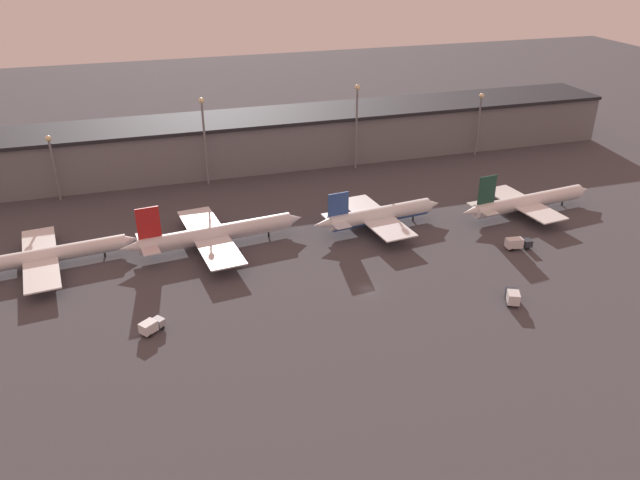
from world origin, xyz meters
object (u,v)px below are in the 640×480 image
at_px(service_vehicle_0, 518,243).
at_px(airplane_2, 379,215).
at_px(airplane_0, 46,256).
at_px(airplane_3, 528,202).
at_px(service_vehicle_1, 151,326).
at_px(airplane_1, 215,234).
at_px(service_vehicle_2, 513,296).

bearing_deg(service_vehicle_0, airplane_2, 149.58).
relative_size(airplane_0, service_vehicle_0, 6.33).
height_order(airplane_0, service_vehicle_0, airplane_0).
distance_m(airplane_3, service_vehicle_1, 114.40).
distance_m(airplane_1, airplane_2, 45.88).
bearing_deg(airplane_0, service_vehicle_0, -19.14).
xyz_separation_m(airplane_2, service_vehicle_1, (-64.61, -33.60, -2.17)).
height_order(airplane_3, service_vehicle_2, airplane_3).
height_order(airplane_3, service_vehicle_0, airplane_3).
bearing_deg(airplane_2, service_vehicle_1, -159.32).
xyz_separation_m(airplane_0, service_vehicle_0, (118.10, -25.83, -1.50)).
relative_size(service_vehicle_0, service_vehicle_2, 1.20).
bearing_deg(service_vehicle_2, service_vehicle_1, 105.99).
bearing_deg(service_vehicle_1, airplane_3, -22.33).
distance_m(airplane_3, service_vehicle_0, 24.95).
relative_size(airplane_0, airplane_3, 0.97).
bearing_deg(airplane_3, airplane_0, 170.45).
xyz_separation_m(airplane_0, airplane_2, (87.88, -2.81, 0.55)).
bearing_deg(service_vehicle_0, service_vehicle_1, -166.75).
height_order(airplane_0, airplane_1, airplane_1).
xyz_separation_m(airplane_1, airplane_3, (91.62, -5.33, -0.08)).
relative_size(airplane_0, service_vehicle_2, 7.59).
bearing_deg(service_vehicle_2, airplane_3, -12.03).
xyz_separation_m(airplane_1, airplane_2, (45.85, -1.73, 0.09)).
bearing_deg(service_vehicle_1, service_vehicle_2, -46.27).
bearing_deg(service_vehicle_2, service_vehicle_0, -10.31).
bearing_deg(airplane_2, airplane_3, -11.30).
height_order(airplane_2, service_vehicle_1, airplane_2).
relative_size(airplane_0, service_vehicle_1, 7.84).
bearing_deg(airplane_3, airplane_1, 169.87).
distance_m(airplane_0, airplane_3, 133.80).
distance_m(airplane_2, service_vehicle_2, 47.96).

